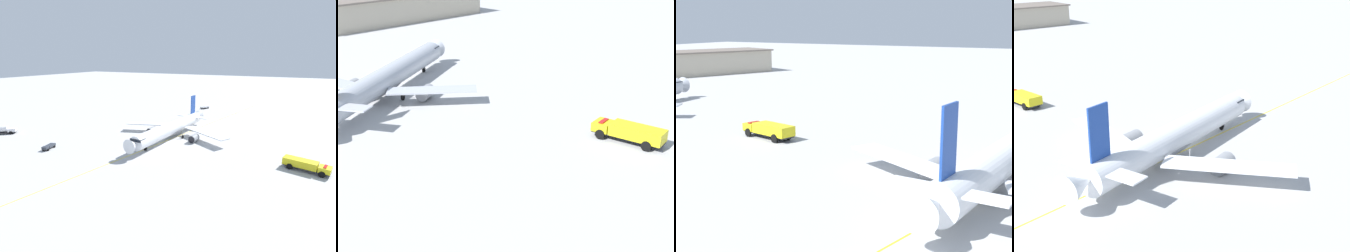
# 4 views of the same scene
# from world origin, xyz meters

# --- Properties ---
(airliner_secondary) EXTENTS (33.08, 45.40, 11.61)m
(airliner_secondary) POSITION_xyz_m (-78.28, 8.33, 3.09)
(airliner_secondary) COLOR #B2B7C1
(airliner_secondary) RESTS_ON ground_plane
(fire_tender_truck) EXTENTS (10.28, 5.21, 2.50)m
(fire_tender_truck) POSITION_xyz_m (-36.23, 4.45, 1.54)
(fire_tender_truck) COLOR #232326
(fire_tender_truck) RESTS_ON ground_plane
(terminal_shed) EXTENTS (38.91, 63.81, 8.33)m
(terminal_shed) POSITION_xyz_m (-120.65, 70.86, 4.18)
(terminal_shed) COLOR #B2A893
(terminal_shed) RESTS_ON ground_plane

